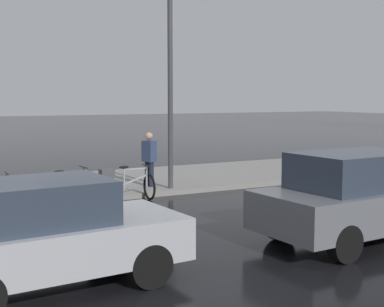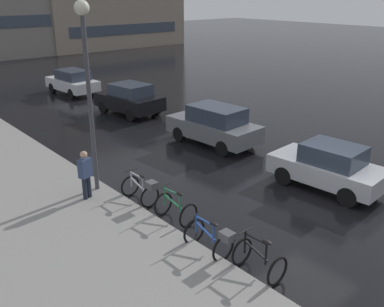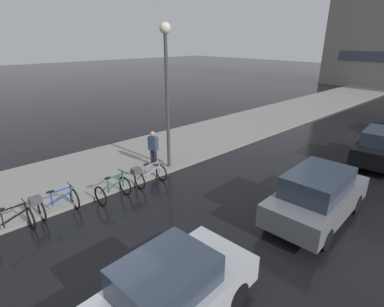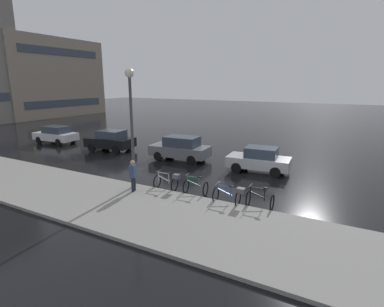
{
  "view_description": "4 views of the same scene",
  "coord_description": "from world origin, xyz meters",
  "px_view_note": "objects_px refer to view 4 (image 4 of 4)",
  "views": [
    {
      "loc": [
        9.47,
        -0.87,
        2.69
      ],
      "look_at": [
        -1.79,
        5.07,
        1.35
      ],
      "focal_mm": 50.0,
      "sensor_mm": 36.0,
      "label": 1
    },
    {
      "loc": [
        -9.94,
        -6.11,
        6.22
      ],
      "look_at": [
        -1.8,
        3.28,
        1.48
      ],
      "focal_mm": 40.0,
      "sensor_mm": 36.0,
      "label": 2
    },
    {
      "loc": [
        5.62,
        -1.94,
        5.42
      ],
      "look_at": [
        -1.51,
        4.64,
        1.67
      ],
      "focal_mm": 28.0,
      "sensor_mm": 36.0,
      "label": 3
    },
    {
      "loc": [
        -15.35,
        -4.03,
        5.34
      ],
      "look_at": [
        -1.21,
        3.68,
        1.51
      ],
      "focal_mm": 28.0,
      "sensor_mm": 36.0,
      "label": 4
    }
  ],
  "objects_px": {
    "bicycle_second": "(230,195)",
    "car_black": "(110,140)",
    "pedestrian": "(133,175)",
    "bicycle_farthest": "(168,181)",
    "bicycle_third": "(196,187)",
    "streetlamp": "(131,109)",
    "car_grey": "(180,148)",
    "car_white": "(56,134)",
    "car_silver": "(259,160)",
    "bicycle_nearest": "(260,200)"
  },
  "relations": [
    {
      "from": "bicycle_nearest",
      "to": "bicycle_farthest",
      "type": "xyz_separation_m",
      "value": [
        0.02,
        4.73,
        0.09
      ]
    },
    {
      "from": "bicycle_nearest",
      "to": "bicycle_second",
      "type": "height_order",
      "value": "bicycle_nearest"
    },
    {
      "from": "car_silver",
      "to": "pedestrian",
      "type": "bearing_deg",
      "value": 146.52
    },
    {
      "from": "bicycle_farthest",
      "to": "car_grey",
      "type": "relative_size",
      "value": 0.32
    },
    {
      "from": "car_white",
      "to": "bicycle_farthest",
      "type": "bearing_deg",
      "value": -108.98
    },
    {
      "from": "car_white",
      "to": "pedestrian",
      "type": "height_order",
      "value": "pedestrian"
    },
    {
      "from": "bicycle_third",
      "to": "car_black",
      "type": "bearing_deg",
      "value": 63.08
    },
    {
      "from": "car_black",
      "to": "streetlamp",
      "type": "relative_size",
      "value": 0.66
    },
    {
      "from": "bicycle_third",
      "to": "bicycle_farthest",
      "type": "bearing_deg",
      "value": 93.06
    },
    {
      "from": "car_grey",
      "to": "car_white",
      "type": "height_order",
      "value": "car_grey"
    },
    {
      "from": "bicycle_second",
      "to": "bicycle_third",
      "type": "bearing_deg",
      "value": 79.21
    },
    {
      "from": "bicycle_nearest",
      "to": "car_white",
      "type": "xyz_separation_m",
      "value": [
        5.32,
        20.15,
        0.39
      ]
    },
    {
      "from": "car_black",
      "to": "bicycle_farthest",
      "type": "bearing_deg",
      "value": -121.07
    },
    {
      "from": "car_silver",
      "to": "bicycle_nearest",
      "type": "bearing_deg",
      "value": -163.21
    },
    {
      "from": "bicycle_second",
      "to": "car_black",
      "type": "bearing_deg",
      "value": 65.34
    },
    {
      "from": "car_grey",
      "to": "car_black",
      "type": "relative_size",
      "value": 1.08
    },
    {
      "from": "pedestrian",
      "to": "streetlamp",
      "type": "xyz_separation_m",
      "value": [
        0.57,
        0.41,
        3.13
      ]
    },
    {
      "from": "pedestrian",
      "to": "streetlamp",
      "type": "distance_m",
      "value": 3.2
    },
    {
      "from": "bicycle_nearest",
      "to": "car_white",
      "type": "relative_size",
      "value": 0.28
    },
    {
      "from": "pedestrian",
      "to": "car_grey",
      "type": "bearing_deg",
      "value": 11.33
    },
    {
      "from": "bicycle_nearest",
      "to": "car_black",
      "type": "distance_m",
      "value": 14.8
    },
    {
      "from": "bicycle_second",
      "to": "streetlamp",
      "type": "xyz_separation_m",
      "value": [
        -0.41,
        5.06,
        3.6
      ]
    },
    {
      "from": "bicycle_farthest",
      "to": "car_white",
      "type": "distance_m",
      "value": 16.31
    },
    {
      "from": "car_white",
      "to": "car_grey",
      "type": "bearing_deg",
      "value": -89.07
    },
    {
      "from": "car_white",
      "to": "streetlamp",
      "type": "distance_m",
      "value": 15.4
    },
    {
      "from": "bicycle_third",
      "to": "pedestrian",
      "type": "relative_size",
      "value": 0.68
    },
    {
      "from": "bicycle_third",
      "to": "bicycle_farthest",
      "type": "distance_m",
      "value": 1.53
    },
    {
      "from": "bicycle_farthest",
      "to": "car_white",
      "type": "xyz_separation_m",
      "value": [
        5.3,
        15.42,
        0.31
      ]
    },
    {
      "from": "pedestrian",
      "to": "bicycle_farthest",
      "type": "bearing_deg",
      "value": -43.98
    },
    {
      "from": "car_silver",
      "to": "car_black",
      "type": "height_order",
      "value": "car_black"
    },
    {
      "from": "bicycle_nearest",
      "to": "bicycle_third",
      "type": "height_order",
      "value": "bicycle_third"
    },
    {
      "from": "bicycle_farthest",
      "to": "streetlamp",
      "type": "distance_m",
      "value": 4.0
    },
    {
      "from": "car_white",
      "to": "pedestrian",
      "type": "xyz_separation_m",
      "value": [
        -6.56,
        -14.21,
        0.16
      ]
    },
    {
      "from": "bicycle_nearest",
      "to": "car_grey",
      "type": "relative_size",
      "value": 0.26
    },
    {
      "from": "streetlamp",
      "to": "car_silver",
      "type": "bearing_deg",
      "value": -38.37
    },
    {
      "from": "bicycle_farthest",
      "to": "car_black",
      "type": "bearing_deg",
      "value": 58.93
    },
    {
      "from": "car_black",
      "to": "pedestrian",
      "type": "distance_m",
      "value": 10.29
    },
    {
      "from": "bicycle_second",
      "to": "car_grey",
      "type": "bearing_deg",
      "value": 46.03
    },
    {
      "from": "bicycle_nearest",
      "to": "pedestrian",
      "type": "relative_size",
      "value": 0.66
    },
    {
      "from": "car_silver",
      "to": "streetlamp",
      "type": "bearing_deg",
      "value": 141.63
    },
    {
      "from": "bicycle_second",
      "to": "pedestrian",
      "type": "height_order",
      "value": "pedestrian"
    },
    {
      "from": "bicycle_third",
      "to": "streetlamp",
      "type": "xyz_separation_m",
      "value": [
        -0.77,
        3.14,
        3.68
      ]
    },
    {
      "from": "bicycle_nearest",
      "to": "car_white",
      "type": "bearing_deg",
      "value": 75.21
    },
    {
      "from": "bicycle_second",
      "to": "car_black",
      "type": "xyz_separation_m",
      "value": [
        5.72,
        12.46,
        0.35
      ]
    },
    {
      "from": "car_white",
      "to": "streetlamp",
      "type": "xyz_separation_m",
      "value": [
        -5.99,
        -13.8,
        3.29
      ]
    },
    {
      "from": "bicycle_second",
      "to": "bicycle_farthest",
      "type": "xyz_separation_m",
      "value": [
        0.28,
        3.44,
        0.01
      ]
    },
    {
      "from": "bicycle_farthest",
      "to": "bicycle_nearest",
      "type": "bearing_deg",
      "value": -90.21
    },
    {
      "from": "car_silver",
      "to": "car_grey",
      "type": "relative_size",
      "value": 0.9
    },
    {
      "from": "bicycle_nearest",
      "to": "bicycle_second",
      "type": "relative_size",
      "value": 0.81
    },
    {
      "from": "car_silver",
      "to": "pedestrian",
      "type": "height_order",
      "value": "pedestrian"
    }
  ]
}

